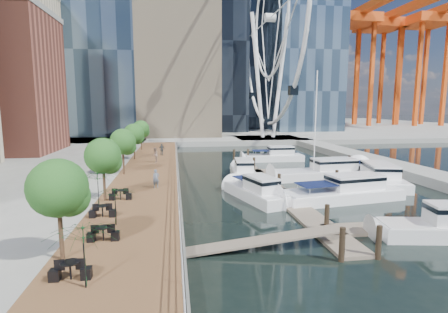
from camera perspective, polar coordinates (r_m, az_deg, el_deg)
name	(u,v)px	position (r m, az deg, el deg)	size (l,w,h in m)	color
ground	(271,224)	(24.02, 7.66, -10.89)	(520.00, 520.00, 0.00)	black
boardwalk	(149,176)	(37.62, -12.15, -3.18)	(6.00, 60.00, 1.00)	brown
seawall	(178,175)	(37.53, -7.57, -3.09)	(0.25, 60.00, 1.00)	#595954
land_far	(192,127)	(124.18, -5.29, 4.86)	(200.00, 114.00, 1.00)	gray
breakwater	(377,162)	(49.94, 23.72, -0.89)	(4.00, 60.00, 1.00)	gray
pier	(268,140)	(76.90, 7.17, 2.74)	(14.00, 12.00, 1.00)	gray
railing	(177,166)	(37.34, -7.75, -1.55)	(0.10, 60.00, 1.05)	white
floating_docks	(322,182)	(35.61, 15.69, -3.96)	(16.00, 34.00, 2.60)	#6D6051
ferris_wheel	(270,18)	(78.64, 7.53, 21.50)	(5.80, 45.60, 47.80)	white
port_cranes	(383,71)	(139.35, 24.53, 12.56)	(40.00, 52.00, 38.00)	#D84C14
street_trees	(123,142)	(36.33, -16.21, 2.32)	(2.60, 42.60, 4.60)	#3F2B1C
cafe_tables	(103,221)	(21.23, -19.17, -9.99)	(2.50, 13.70, 0.74)	black
yacht_foreground	(341,200)	(31.04, 18.55, -6.82)	(3.08, 11.50, 2.15)	white
pedestrian_near	(156,179)	(30.02, -11.04, -3.55)	(0.57, 0.37, 1.56)	slate
pedestrian_mid	(155,155)	(43.36, -11.21, 0.23)	(0.87, 0.68, 1.80)	#8C6E60
pedestrian_far	(162,150)	(49.34, -10.11, 1.13)	(0.96, 0.40, 1.63)	#30383C
moored_yachts	(319,180)	(38.89, 15.31, -3.67)	(19.45, 33.13, 11.50)	silver
cafe_seating	(99,212)	(20.13, -19.69, -8.51)	(4.99, 14.21, 2.52)	#0F3819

